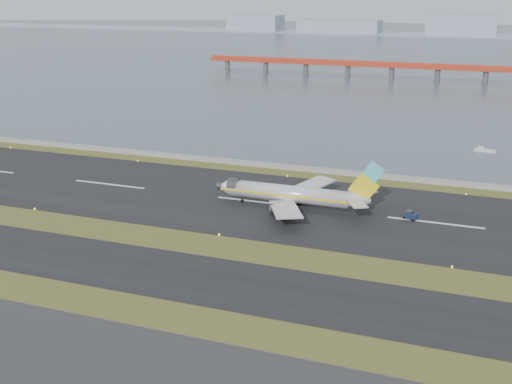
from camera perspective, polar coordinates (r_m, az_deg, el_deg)
ground at (r=122.78m, az=-4.69°, el=-5.10°), size 1000.00×1000.00×0.00m
taxiway_strip at (r=112.96m, az=-7.27°, el=-7.26°), size 1000.00×18.00×0.10m
runway_strip at (r=148.69m, az=0.17°, el=-0.90°), size 1000.00×45.00×0.10m
seawall at (r=175.80m, az=3.55°, el=2.16°), size 1000.00×2.50×1.00m
bay_water at (r=566.39m, az=15.72°, el=12.22°), size 1400.00×800.00×1.30m
red_pier at (r=355.74m, az=15.88°, el=10.53°), size 260.00×5.00×10.20m
far_shoreline at (r=724.34m, az=18.07°, el=13.55°), size 1400.00×80.00×60.50m
airliner at (r=143.35m, az=3.40°, el=-0.21°), size 38.52×32.89×12.80m
pushback_tug at (r=141.36m, az=13.56°, el=-2.03°), size 3.45×2.73×1.94m
workboat_near at (r=207.05m, az=19.65°, el=3.53°), size 6.45×2.83×1.52m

